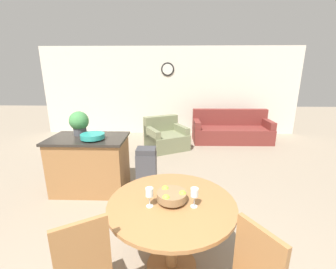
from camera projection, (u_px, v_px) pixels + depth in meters
The scene contains 12 objects.
wall_back at pixel (170, 91), 7.08m from camera, with size 8.00×0.09×2.70m.
dining_table at pixel (172, 218), 2.18m from camera, with size 1.22×1.22×0.77m.
dining_chair_near_left at pixel (83, 265), 1.74m from camera, with size 0.58×0.58×0.98m.
fruit_bowl at pixel (172, 196), 2.12m from camera, with size 0.28×0.28×0.13m.
wine_glass_left at pixel (149, 193), 2.03m from camera, with size 0.07×0.07×0.19m.
wine_glass_right at pixel (194, 193), 2.02m from camera, with size 0.07×0.07×0.19m.
kitchen_island at pixel (90, 164), 3.76m from camera, with size 1.24×0.77×0.94m.
teal_bowl at pixel (93, 136), 3.49m from camera, with size 0.37×0.37×0.10m.
potted_plant at pixel (79, 122), 3.73m from camera, with size 0.32×0.32×0.40m.
trash_bin at pixel (147, 170), 3.77m from camera, with size 0.33×0.28×0.76m.
couch at pixel (231, 131), 6.50m from camera, with size 2.19×0.89×0.89m.
armchair at pixel (166, 138), 5.92m from camera, with size 1.25×1.24×0.81m.
Camera 1 is at (0.15, -1.00, 1.97)m, focal length 24.00 mm.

